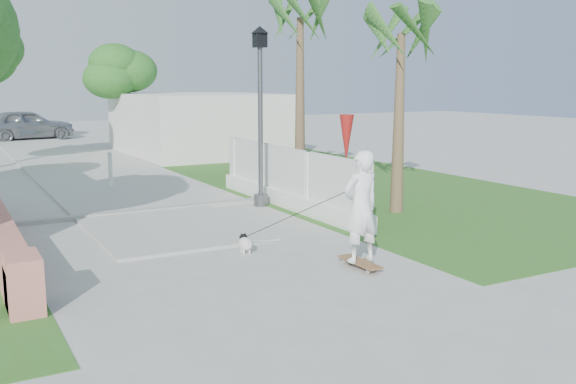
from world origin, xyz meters
TOP-DOWN VIEW (x-y plane):
  - ground at (0.00, 0.00)m, footprint 90.00×90.00m
  - path_strip at (0.00, 20.00)m, footprint 3.20×36.00m
  - curb at (0.00, 6.00)m, footprint 6.50×0.25m
  - grass_right at (7.00, 8.00)m, footprint 8.00×20.00m
  - pink_wall at (-3.30, 3.55)m, footprint 0.45×8.20m
  - lattice_fence at (3.40, 5.00)m, footprint 0.35×7.00m
  - building_right at (6.00, 18.00)m, footprint 6.00×8.00m
  - street_lamp at (2.90, 5.50)m, footprint 0.44×0.44m
  - bollard at (0.20, 10.00)m, footprint 0.14×0.14m
  - patio_umbrella at (4.80, 4.50)m, footprint 0.36×0.36m
  - tree_path_right at (3.22, 19.98)m, footprint 3.00×3.00m
  - palm_far at (4.60, 6.50)m, footprint 1.80×1.80m
  - palm_near at (5.40, 3.20)m, footprint 1.80×1.80m
  - skateboarder at (1.30, 0.51)m, footprint 1.64×2.46m
  - dog at (0.62, 1.54)m, footprint 0.30×0.50m
  - parked_car at (0.07, 28.45)m, footprint 5.16×2.81m

SIDE VIEW (x-z plane):
  - ground at x=0.00m, z-range 0.00..0.00m
  - grass_right at x=7.00m, z-range 0.00..0.01m
  - path_strip at x=0.00m, z-range 0.00..0.06m
  - curb at x=0.00m, z-range 0.00..0.10m
  - dog at x=0.62m, z-range 0.01..0.36m
  - pink_wall at x=-3.30m, z-range -0.09..0.71m
  - lattice_fence at x=3.40m, z-range -0.21..1.29m
  - bollard at x=0.20m, z-range 0.04..1.13m
  - parked_car at x=0.07m, z-range 0.00..1.67m
  - skateboarder at x=1.30m, z-range -0.16..1.84m
  - building_right at x=6.00m, z-range 0.00..2.60m
  - patio_umbrella at x=4.80m, z-range 0.54..2.84m
  - street_lamp at x=2.90m, z-range 0.21..4.65m
  - tree_path_right at x=3.22m, z-range 1.10..5.89m
  - palm_near at x=5.40m, z-range 1.60..6.30m
  - palm_far at x=4.60m, z-range 1.83..7.13m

